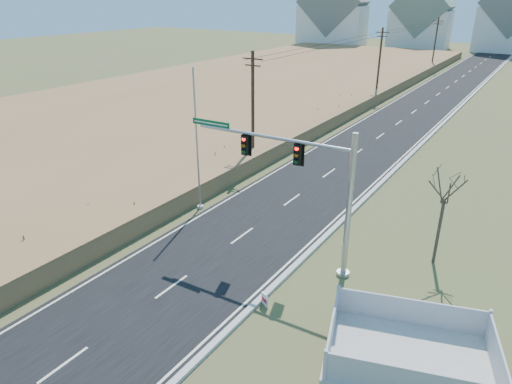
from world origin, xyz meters
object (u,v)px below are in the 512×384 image
object	(u,v)px
traffic_signal_mast	(313,185)
bare_tree	(447,186)
flagpole	(198,156)
fence_enclosure	(409,355)
open_sign	(265,300)

from	to	relation	value
traffic_signal_mast	bare_tree	world-z (taller)	traffic_signal_mast
traffic_signal_mast	flagpole	distance (m)	9.42
fence_enclosure	bare_tree	world-z (taller)	bare_tree
bare_tree	open_sign	bearing A→B (deg)	-124.83
fence_enclosure	bare_tree	distance (m)	8.83
open_sign	bare_tree	xyz separation A→B (m)	(5.53, 7.94, 4.07)
traffic_signal_mast	flagpole	xyz separation A→B (m)	(-9.12, 2.21, -0.90)
bare_tree	fence_enclosure	bearing A→B (deg)	-83.24
traffic_signal_mast	open_sign	xyz separation A→B (m)	(-0.12, -4.16, -4.21)
fence_enclosure	open_sign	xyz separation A→B (m)	(-6.45, -0.18, 0.04)
open_sign	flagpole	world-z (taller)	flagpole
fence_enclosure	traffic_signal_mast	bearing A→B (deg)	130.56
open_sign	fence_enclosure	bearing A→B (deg)	27.35
traffic_signal_mast	open_sign	world-z (taller)	traffic_signal_mast
flagpole	bare_tree	distance (m)	14.63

